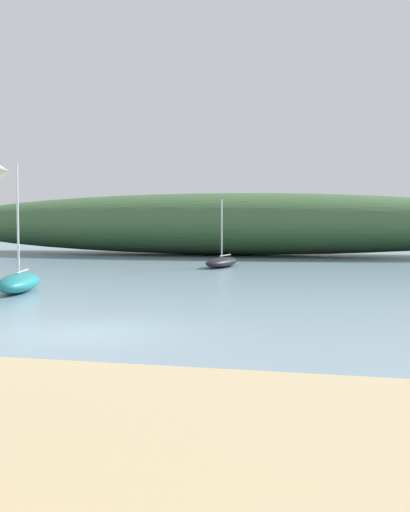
% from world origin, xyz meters
% --- Properties ---
extents(ground_plane, '(120.00, 120.00, 0.00)m').
position_xyz_m(ground_plane, '(0.00, 0.00, 0.00)').
color(ground_plane, '#7A99A8').
extents(distant_hill, '(49.94, 10.26, 4.81)m').
position_xyz_m(distant_hill, '(-2.93, 32.95, 2.41)').
color(distant_hill, '#3D6038').
rests_on(distant_hill, ground).
extents(sailboat_west_reach, '(1.96, 3.86, 3.88)m').
position_xyz_m(sailboat_west_reach, '(-0.43, 20.25, 0.30)').
color(sailboat_west_reach, black).
rests_on(sailboat_west_reach, ground).
extents(sailboat_off_point, '(2.19, 3.90, 4.82)m').
position_xyz_m(sailboat_off_point, '(-5.72, 7.04, 0.37)').
color(sailboat_off_point, teal).
rests_on(sailboat_off_point, ground).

